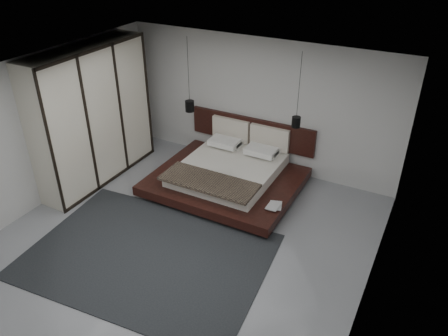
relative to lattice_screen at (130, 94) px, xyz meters
The scene contains 14 objects.
floor 4.05m from the lattice_screen, 39.71° to the right, with size 6.00×6.00×0.00m, color gray.
ceiling 4.12m from the lattice_screen, 39.71° to the right, with size 6.00×6.00×0.00m, color white.
wall_back 3.00m from the lattice_screen, 10.56° to the left, with size 6.00×6.00×0.00m, color beige.
wall_front 6.20m from the lattice_screen, 61.57° to the right, with size 6.00×6.00×0.00m, color beige.
wall_left 2.45m from the lattice_screen, 91.17° to the right, with size 6.00×6.00×0.00m, color beige.
wall_right 6.44m from the lattice_screen, 22.38° to the right, with size 6.00×6.00×0.00m, color beige.
lattice_screen is the anchor object (origin of this frame).
bed 3.05m from the lattice_screen, 10.93° to the right, with size 2.85×2.42×1.09m.
book_lower 4.30m from the lattice_screen, 16.84° to the right, with size 0.22×0.30×0.03m, color #99724C.
book_upper 4.28m from the lattice_screen, 17.32° to the right, with size 0.21×0.29×0.02m, color #99724C.
pendant_left 1.66m from the lattice_screen, ahead, with size 0.19×0.19×1.56m.
pendant_right 4.00m from the lattice_screen, ahead, with size 0.17×0.17×1.42m.
wardrobe 1.50m from the lattice_screen, 80.35° to the right, with size 0.66×2.81×2.76m.
rug 4.28m from the lattice_screen, 49.37° to the right, with size 3.83×2.73×0.02m, color black.
Camera 1 is at (3.36, -4.88, 4.81)m, focal length 35.00 mm.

